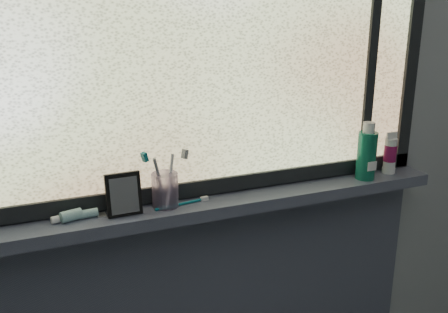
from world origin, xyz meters
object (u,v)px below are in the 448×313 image
Objects in this scene: vanity_mirror at (124,194)px; mouthwash_bottle at (367,151)px; cream_tube at (390,151)px; toothbrush_cup at (165,190)px.

vanity_mirror is 0.86m from mouthwash_bottle.
vanity_mirror is 0.98m from cream_tube.
toothbrush_cup is 0.63× the size of mouthwash_bottle.
toothbrush_cup is (0.13, 0.02, -0.01)m from vanity_mirror.
cream_tube is at bearing -0.26° from toothbrush_cup.
mouthwash_bottle is (0.86, -0.01, 0.04)m from vanity_mirror.
vanity_mirror is at bearing 179.57° from mouthwash_bottle.
mouthwash_bottle is at bearing -2.19° from vanity_mirror.
vanity_mirror is at bearing -172.52° from toothbrush_cup.
vanity_mirror is 0.76× the size of mouthwash_bottle.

